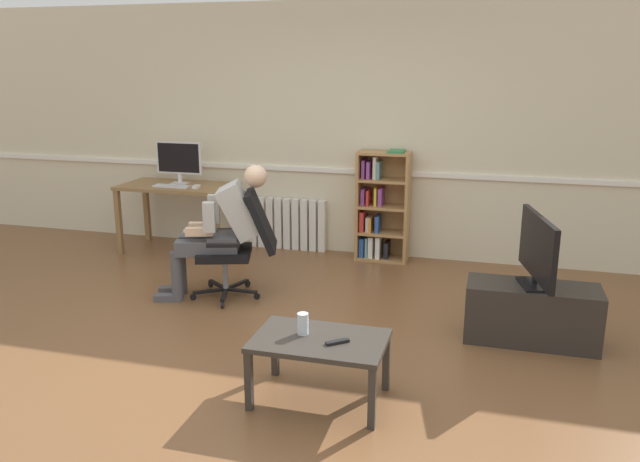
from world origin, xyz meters
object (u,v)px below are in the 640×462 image
at_px(computer_mouse, 196,187).
at_px(radiator, 287,224).
at_px(tv_stand, 532,314).
at_px(bookshelf, 380,208).
at_px(person_seated, 221,227).
at_px(imac_monitor, 179,159).
at_px(spare_remote, 337,342).
at_px(tv_screen, 538,250).
at_px(keyboard, 172,186).
at_px(computer_desk, 178,194).
at_px(office_chair, 241,241).
at_px(drinking_glass, 303,324).
at_px(coffee_table, 320,346).

height_order(computer_mouse, radiator, computer_mouse).
bearing_deg(tv_stand, computer_mouse, 158.31).
bearing_deg(bookshelf, person_seated, -127.28).
distance_m(imac_monitor, bookshelf, 2.29).
xyz_separation_m(radiator, spare_remote, (1.39, -3.19, 0.13)).
distance_m(imac_monitor, radiator, 1.40).
bearing_deg(imac_monitor, radiator, 15.17).
distance_m(imac_monitor, tv_screen, 4.06).
bearing_deg(radiator, keyboard, -155.11).
relative_size(imac_monitor, tv_stand, 0.55).
bearing_deg(computer_desk, tv_screen, -21.75).
relative_size(computer_desk, bookshelf, 1.05).
relative_size(office_chair, tv_screen, 1.20).
relative_size(computer_mouse, tv_screen, 0.12).
relative_size(radiator, drinking_glass, 6.55).
xyz_separation_m(tv_screen, drinking_glass, (-1.43, -1.24, -0.24)).
relative_size(keyboard, bookshelf, 0.33).
xyz_separation_m(radiator, tv_screen, (2.58, -1.88, 0.44)).
height_order(computer_mouse, spare_remote, computer_mouse).
bearing_deg(keyboard, tv_screen, -19.88).
bearing_deg(bookshelf, keyboard, -169.11).
bearing_deg(spare_remote, office_chair, 178.97).
bearing_deg(office_chair, computer_desk, -151.11).
distance_m(computer_desk, spare_remote, 3.78).
height_order(keyboard, computer_mouse, computer_mouse).
xyz_separation_m(computer_desk, spare_remote, (2.53, -2.80, -0.23)).
xyz_separation_m(coffee_table, drinking_glass, (-0.12, 0.03, 0.12)).
distance_m(computer_mouse, tv_screen, 3.70).
relative_size(computer_mouse, coffee_table, 0.12).
xyz_separation_m(computer_mouse, tv_stand, (3.43, -1.37, -0.55)).
relative_size(computer_desk, person_seated, 1.04).
height_order(radiator, tv_stand, radiator).
bearing_deg(keyboard, person_seated, -45.44).
relative_size(office_chair, coffee_table, 1.19).
bearing_deg(computer_desk, tv_stand, -21.77).
xyz_separation_m(keyboard, radiator, (1.14, 0.53, -0.47)).
relative_size(drinking_glass, spare_remote, 0.91).
relative_size(office_chair, drinking_glass, 7.13).
distance_m(coffee_table, spare_remote, 0.14).
height_order(coffee_table, drinking_glass, drinking_glass).
bearing_deg(imac_monitor, tv_screen, -22.73).
height_order(computer_desk, person_seated, person_seated).
height_order(computer_mouse, tv_screen, tv_screen).
bearing_deg(computer_mouse, spare_remote, -50.00).
bearing_deg(imac_monitor, drinking_glass, -50.58).
height_order(person_seated, tv_stand, person_seated).
relative_size(imac_monitor, computer_mouse, 5.39).
distance_m(computer_mouse, tv_stand, 3.74).
relative_size(coffee_table, spare_remote, 5.46).
bearing_deg(computer_desk, imac_monitor, 96.42).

